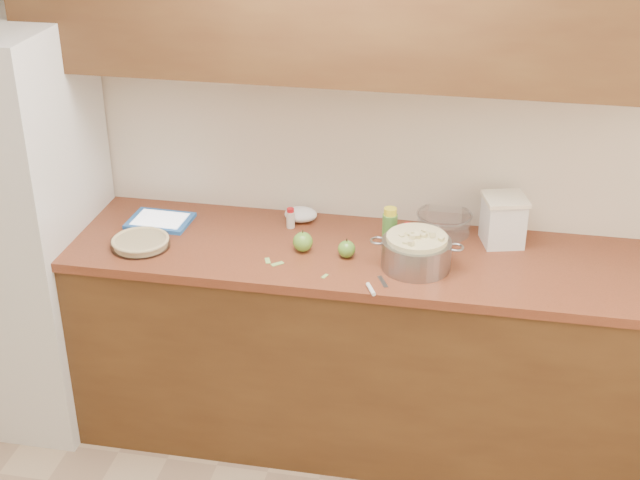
% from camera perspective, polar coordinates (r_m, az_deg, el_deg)
% --- Properties ---
extents(room_shell, '(3.60, 3.60, 3.60)m').
position_cam_1_polar(room_shell, '(2.23, -5.60, -9.15)').
color(room_shell, tan).
rests_on(room_shell, ground).
extents(counter_run, '(2.64, 0.68, 0.92)m').
position_cam_1_polar(counter_run, '(3.89, 0.92, -6.57)').
color(counter_run, '#563518').
rests_on(counter_run, ground).
extents(fridge, '(0.70, 0.70, 1.80)m').
position_cam_1_polar(fridge, '(4.11, -19.33, 0.75)').
color(fridge, silver).
rests_on(fridge, ground).
extents(pie, '(0.24, 0.24, 0.04)m').
position_cam_1_polar(pie, '(3.74, -11.42, -0.14)').
color(pie, silver).
rests_on(pie, counter_run).
extents(colander, '(0.37, 0.27, 0.14)m').
position_cam_1_polar(colander, '(3.51, 6.18, -0.78)').
color(colander, gray).
rests_on(colander, counter_run).
extents(flour_canister, '(0.21, 0.21, 0.21)m').
position_cam_1_polar(flour_canister, '(3.73, 11.65, 1.28)').
color(flour_canister, silver).
rests_on(flour_canister, counter_run).
extents(tablet, '(0.27, 0.21, 0.02)m').
position_cam_1_polar(tablet, '(3.93, -10.20, 1.22)').
color(tablet, blue).
rests_on(tablet, counter_run).
extents(paring_knife, '(0.09, 0.16, 0.02)m').
position_cam_1_polar(paring_knife, '(3.36, 3.39, -3.08)').
color(paring_knife, gray).
rests_on(paring_knife, counter_run).
extents(lemon_bottle, '(0.06, 0.06, 0.17)m').
position_cam_1_polar(lemon_bottle, '(3.66, 4.48, 0.79)').
color(lemon_bottle, '#4C8C38').
rests_on(lemon_bottle, counter_run).
extents(cinnamon_shaker, '(0.04, 0.04, 0.09)m').
position_cam_1_polar(cinnamon_shaker, '(3.82, -1.89, 1.40)').
color(cinnamon_shaker, beige).
rests_on(cinnamon_shaker, counter_run).
extents(vanilla_bottle, '(0.03, 0.03, 0.10)m').
position_cam_1_polar(vanilla_bottle, '(3.69, 5.59, 0.36)').
color(vanilla_bottle, black).
rests_on(vanilla_bottle, counter_run).
extents(mixing_bowl, '(0.24, 0.24, 0.09)m').
position_cam_1_polar(mixing_bowl, '(3.81, 7.94, 1.16)').
color(mixing_bowl, silver).
rests_on(mixing_bowl, counter_run).
extents(paper_towel, '(0.16, 0.14, 0.06)m').
position_cam_1_polar(paper_towel, '(3.88, -1.24, 1.65)').
color(paper_towel, white).
rests_on(paper_towel, counter_run).
extents(apple_left, '(0.08, 0.08, 0.09)m').
position_cam_1_polar(apple_left, '(3.62, -1.11, -0.12)').
color(apple_left, '#609B31').
rests_on(apple_left, counter_run).
extents(apple_center, '(0.07, 0.07, 0.08)m').
position_cam_1_polar(apple_center, '(3.58, 1.71, -0.58)').
color(apple_center, '#609B31').
rests_on(apple_center, counter_run).
extents(peel_a, '(0.03, 0.04, 0.00)m').
position_cam_1_polar(peel_a, '(3.45, 0.30, -2.33)').
color(peel_a, '#94C761').
rests_on(peel_a, counter_run).
extents(peel_b, '(0.05, 0.05, 0.00)m').
position_cam_1_polar(peel_b, '(3.54, -2.75, -1.54)').
color(peel_b, '#94C761').
rests_on(peel_b, counter_run).
extents(peel_c, '(0.03, 0.05, 0.00)m').
position_cam_1_polar(peel_c, '(3.57, -3.37, -1.33)').
color(peel_c, '#94C761').
rests_on(peel_c, counter_run).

